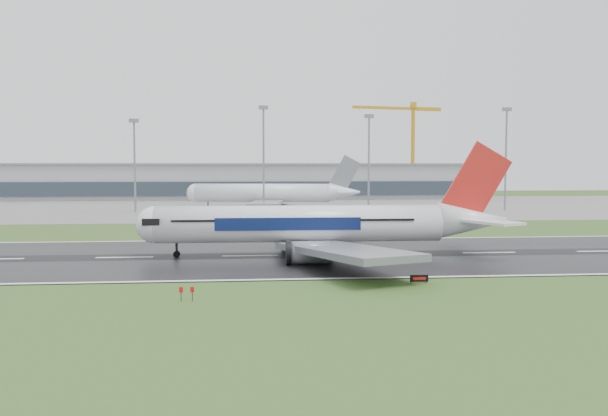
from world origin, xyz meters
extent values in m
plane|color=#2D4F1D|center=(0.00, 0.00, 0.00)|extent=(520.00, 520.00, 0.00)
cube|color=black|center=(0.00, 0.00, 0.05)|extent=(400.00, 45.00, 0.10)
cube|color=slate|center=(0.00, 125.00, 0.04)|extent=(400.00, 130.00, 0.08)
cube|color=#93969E|center=(0.00, 185.00, 7.50)|extent=(240.00, 36.00, 15.00)
cylinder|color=gray|center=(-15.42, 100.00, 14.08)|extent=(0.64, 0.64, 28.16)
cylinder|color=gray|center=(24.96, 100.00, 16.28)|extent=(0.64, 0.64, 32.56)
cylinder|color=gray|center=(59.02, 100.00, 15.04)|extent=(0.64, 0.64, 30.08)
cylinder|color=gray|center=(104.98, 100.00, 16.32)|extent=(0.64, 0.64, 32.65)
camera|label=1|loc=(19.42, -101.79, 14.65)|focal=37.24mm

